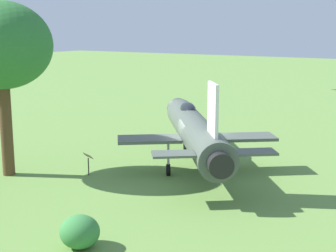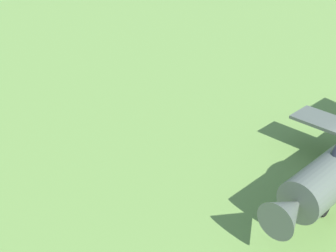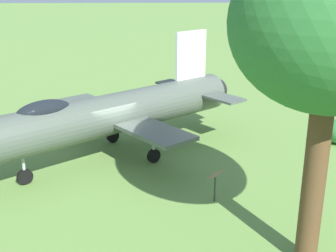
% 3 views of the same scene
% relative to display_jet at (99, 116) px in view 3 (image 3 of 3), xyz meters
% --- Properties ---
extents(ground_plane, '(200.00, 200.00, 0.00)m').
position_rel_display_jet_xyz_m(ground_plane, '(-0.25, 0.31, -2.02)').
color(ground_plane, '#668E42').
extents(display_jet, '(11.05, 12.65, 5.09)m').
position_rel_display_jet_xyz_m(display_jet, '(0.00, 0.00, 0.00)').
color(display_jet, '#4C564C').
rests_on(display_jet, ground_plane).
extents(shade_tree, '(5.08, 4.92, 8.70)m').
position_rel_display_jet_xyz_m(shade_tree, '(7.13, 6.52, 4.46)').
color(shade_tree, brown).
rests_on(shade_tree, ground_plane).
extents(info_plaque, '(0.72, 0.67, 1.14)m').
position_rel_display_jet_xyz_m(info_plaque, '(3.63, 4.41, -1.16)').
color(info_plaque, '#333333').
rests_on(info_plaque, ground_plane).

